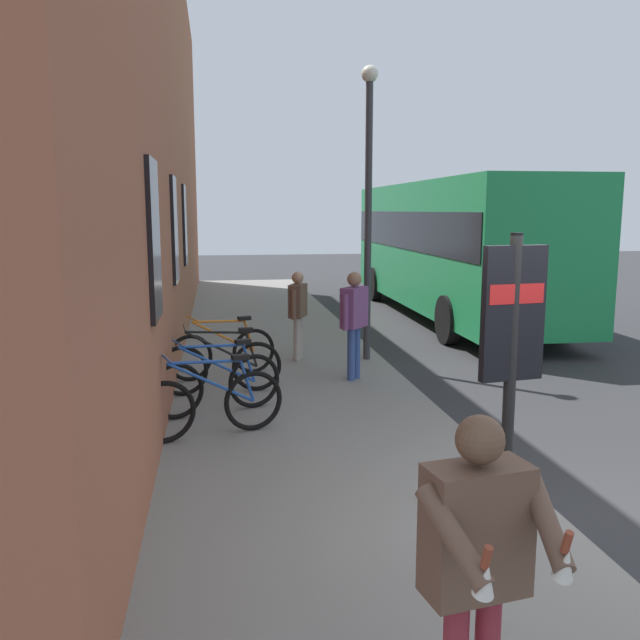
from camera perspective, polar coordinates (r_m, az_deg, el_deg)
name	(u,v)px	position (r m, az deg, el deg)	size (l,w,h in m)	color
ground	(443,366)	(11.86, 10.44, -3.92)	(60.00, 60.00, 0.00)	#2D2D30
sidewalk_pavement	(275,345)	(13.19, -3.84, -2.17)	(24.00, 3.50, 0.12)	gray
station_facade	(165,130)	(13.99, -13.13, 15.51)	(22.00, 0.65, 8.50)	#9E563D
bicycle_under_window	(211,404)	(7.78, -9.32, -7.08)	(0.65, 1.71, 0.97)	black
bicycle_by_door	(217,384)	(8.64, -8.81, -5.40)	(0.71, 1.69, 0.97)	black
bicycle_beside_lamp	(221,366)	(9.56, -8.49, -3.95)	(0.48, 1.77, 0.97)	black
bicycle_nearest_sign	(223,352)	(10.48, -8.29, -2.76)	(0.72, 1.68, 0.97)	black
transit_info_sign	(512,332)	(5.62, 16.11, -1.00)	(0.16, 0.56, 2.40)	black
city_bus	(452,241)	(17.15, 11.21, 6.60)	(10.54, 2.76, 3.35)	#1E8C4C
pedestrian_crossing_street	(354,314)	(10.13, 2.93, 0.49)	(0.52, 0.49, 1.66)	#334C8C
pedestrian_by_facade	(298,306)	(11.47, -1.91, 1.17)	(0.55, 0.38, 1.54)	#B2A599
tourist_with_hotdogs	(478,552)	(3.29, 13.36, -18.76)	(0.63, 0.64, 1.68)	maroon
street_lamp	(368,189)	(11.45, 4.17, 11.14)	(0.28, 0.28, 4.92)	#333338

